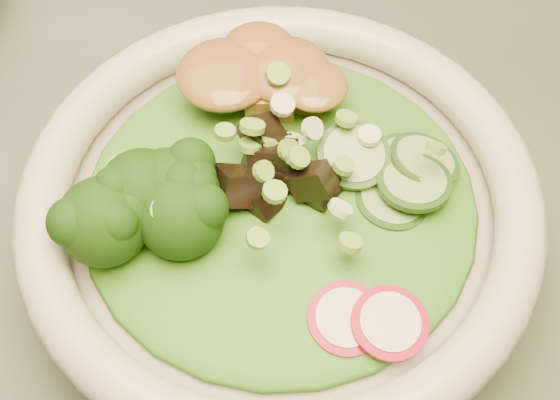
{
  "coord_description": "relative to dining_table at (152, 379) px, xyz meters",
  "views": [
    {
      "loc": [
        0.11,
        -0.19,
        1.19
      ],
      "look_at": [
        0.09,
        0.05,
        0.82
      ],
      "focal_mm": 50.0,
      "sensor_mm": 36.0,
      "label": 1
    }
  ],
  "objects": [
    {
      "name": "broccoli_florets",
      "position": [
        0.03,
        0.02,
        0.2
      ],
      "size": [
        0.11,
        0.1,
        0.05
      ],
      "primitive_type": null,
      "rotation": [
        0.0,
        0.0,
        0.35
      ],
      "color": "black",
      "rests_on": "salad_bowl"
    },
    {
      "name": "radish_slices",
      "position": [
        0.12,
        -0.02,
        0.19
      ],
      "size": [
        0.13,
        0.08,
        0.02
      ],
      "primitive_type": null,
      "rotation": [
        0.0,
        0.0,
        0.35
      ],
      "color": "maroon",
      "rests_on": "salad_bowl"
    },
    {
      "name": "lettuce_bed",
      "position": [
        0.09,
        0.05,
        0.18
      ],
      "size": [
        0.23,
        0.23,
        0.03
      ],
      "primitive_type": "ellipsoid",
      "color": "#226715",
      "rests_on": "salad_bowl"
    },
    {
      "name": "scallion_garnish",
      "position": [
        0.09,
        0.05,
        0.21
      ],
      "size": [
        0.21,
        0.21,
        0.03
      ],
      "primitive_type": null,
      "color": "#699E37",
      "rests_on": "salad_bowl"
    },
    {
      "name": "salad_bowl",
      "position": [
        0.09,
        0.05,
        0.16
      ],
      "size": [
        0.3,
        0.3,
        0.08
      ],
      "rotation": [
        0.0,
        0.0,
        0.35
      ],
      "color": "beige",
      "rests_on": "dining_table"
    },
    {
      "name": "peanut_sauce",
      "position": [
        0.07,
        0.12,
        0.21
      ],
      "size": [
        0.08,
        0.06,
        0.02
      ],
      "primitive_type": "ellipsoid",
      "color": "brown",
      "rests_on": "tofu_cubes"
    },
    {
      "name": "tofu_cubes",
      "position": [
        0.07,
        0.12,
        0.19
      ],
      "size": [
        0.12,
        0.1,
        0.04
      ],
      "primitive_type": null,
      "rotation": [
        0.0,
        0.0,
        0.35
      ],
      "color": "olive",
      "rests_on": "salad_bowl"
    },
    {
      "name": "cucumber_slices",
      "position": [
        0.16,
        0.07,
        0.19
      ],
      "size": [
        0.1,
        0.1,
        0.04
      ],
      "primitive_type": null,
      "rotation": [
        0.0,
        0.0,
        0.35
      ],
      "color": "#7CAA5E",
      "rests_on": "salad_bowl"
    },
    {
      "name": "mushroom_heap",
      "position": [
        0.09,
        0.06,
        0.2
      ],
      "size": [
        0.1,
        0.1,
        0.04
      ],
      "primitive_type": null,
      "rotation": [
        0.0,
        0.0,
        0.35
      ],
      "color": "black",
      "rests_on": "salad_bowl"
    },
    {
      "name": "dining_table",
      "position": [
        0.0,
        0.0,
        0.0
      ],
      "size": [
        1.2,
        0.8,
        0.75
      ],
      "color": "black",
      "rests_on": "ground"
    }
  ]
}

